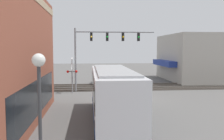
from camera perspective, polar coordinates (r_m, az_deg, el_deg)
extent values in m
plane|color=#605E5B|center=(23.51, 5.50, -6.69)|extent=(120.00, 120.00, 0.00)
cube|color=black|center=(16.09, -16.81, -6.02)|extent=(11.77, 0.12, 2.20)
cube|color=#B2ADA3|center=(40.26, 18.76, 2.75)|extent=(12.17, 9.08, 6.86)
cube|color=navy|center=(38.51, 11.79, 1.59)|extent=(8.52, 1.20, 0.80)
cube|color=silver|center=(16.27, 0.21, -5.17)|extent=(10.36, 2.55, 2.85)
cube|color=black|center=(16.20, 0.21, -3.68)|extent=(10.15, 2.59, 1.20)
cube|color=#194CA5|center=(16.53, 0.21, -9.45)|extent=(10.15, 2.58, 0.24)
cube|color=#A5A8AA|center=(16.08, 0.22, 0.04)|extent=(8.80, 2.17, 0.12)
cylinder|color=black|center=(19.44, -0.63, -7.58)|extent=(1.00, 2.57, 1.00)
cylinder|color=black|center=(13.33, 1.63, -13.39)|extent=(1.00, 2.57, 1.00)
cylinder|color=gray|center=(27.59, -8.35, 2.26)|extent=(0.20, 0.20, 6.96)
cylinder|color=gray|center=(27.74, 0.71, 8.70)|extent=(0.16, 8.72, 0.16)
cube|color=black|center=(27.56, -4.76, 7.56)|extent=(0.30, 0.27, 0.90)
sphere|color=yellow|center=(27.40, -4.76, 7.58)|extent=(0.20, 0.20, 0.20)
cube|color=black|center=(27.63, -1.11, 7.57)|extent=(0.30, 0.27, 0.90)
sphere|color=green|center=(27.47, -1.08, 7.59)|extent=(0.20, 0.20, 0.20)
cube|color=black|center=(27.81, 2.51, 7.55)|extent=(0.30, 0.27, 0.90)
sphere|color=yellow|center=(27.65, 2.56, 7.56)|extent=(0.20, 0.20, 0.20)
cube|color=black|center=(28.10, 6.07, 7.50)|extent=(0.30, 0.27, 0.90)
sphere|color=green|center=(27.94, 6.14, 7.51)|extent=(0.20, 0.20, 0.20)
cylinder|color=gray|center=(26.87, -9.09, -1.41)|extent=(0.14, 0.14, 3.60)
cube|color=white|center=(26.76, -9.13, 1.36)|extent=(1.41, 0.06, 1.41)
cube|color=white|center=(26.76, -9.13, 1.36)|extent=(1.41, 0.06, 1.41)
cylinder|color=#38383A|center=(26.82, -9.11, -0.35)|extent=(0.08, 0.90, 0.08)
sphere|color=red|center=(26.75, -8.15, -0.35)|extent=(0.28, 0.28, 0.28)
sphere|color=red|center=(26.81, -10.07, -0.36)|extent=(0.28, 0.28, 0.28)
cylinder|color=#38383A|center=(8.76, -16.09, -12.74)|extent=(0.12, 0.12, 4.08)
sphere|color=white|center=(8.38, -16.44, 2.19)|extent=(0.44, 0.44, 0.44)
cube|color=#332D28|center=(29.33, 3.31, -4.36)|extent=(2.60, 60.00, 0.03)
cube|color=#6B6056|center=(28.62, 3.53, -4.47)|extent=(0.07, 60.00, 0.15)
cube|color=#6B6056|center=(30.02, 3.11, -4.03)|extent=(0.07, 60.00, 0.15)
cube|color=#332D28|center=(32.46, 2.47, -3.47)|extent=(2.60, 60.00, 0.03)
cube|color=#6B6056|center=(31.75, 2.65, -3.55)|extent=(0.07, 60.00, 0.15)
cube|color=#6B6056|center=(33.16, 2.31, -3.20)|extent=(0.07, 60.00, 0.15)
cube|color=silver|center=(33.93, -2.63, -2.24)|extent=(4.24, 1.80, 0.55)
cube|color=black|center=(33.65, -2.62, -1.26)|extent=(2.33, 1.62, 0.66)
cylinder|color=black|center=(35.25, -2.73, -2.32)|extent=(0.64, 1.82, 0.64)
cylinder|color=black|center=(32.65, -2.52, -2.89)|extent=(0.64, 1.82, 0.64)
cube|color=slate|center=(40.68, 0.61, -1.10)|extent=(4.20, 1.80, 0.51)
cube|color=black|center=(40.41, 0.64, -0.33)|extent=(2.31, 1.62, 0.63)
cylinder|color=black|center=(41.98, 0.42, -1.18)|extent=(0.64, 1.82, 0.64)
cylinder|color=black|center=(39.41, 0.80, -1.57)|extent=(0.64, 1.82, 0.64)
cylinder|color=#2D3351|center=(16.43, 7.44, -10.29)|extent=(0.28, 0.28, 0.79)
cylinder|color=#262D4C|center=(16.26, 7.47, -7.81)|extent=(0.34, 0.34, 0.66)
sphere|color=tan|center=(16.17, 7.49, -6.30)|extent=(0.22, 0.22, 0.22)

